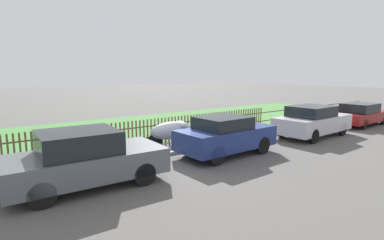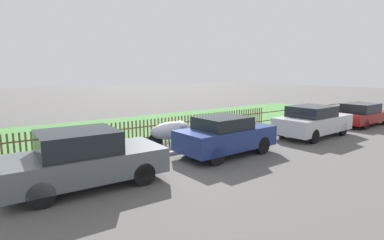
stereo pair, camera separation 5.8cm
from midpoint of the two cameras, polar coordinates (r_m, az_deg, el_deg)
ground_plane at (r=11.36m, az=-2.25°, el=-6.46°), size 120.00×120.00×0.00m
kerb_stone at (r=11.43m, az=-2.53°, el=-6.06°), size 37.14×0.20×0.12m
grass_strip at (r=16.57m, az=-13.99°, el=-1.77°), size 37.14×8.01×0.01m
park_fence at (r=12.92m, az=-7.30°, el=-2.15°), size 37.14×0.05×1.09m
parked_car_black_saloon at (r=8.54m, az=-19.59°, el=-6.89°), size 4.12×2.02×1.54m
parked_car_navy_estate at (r=11.13m, az=6.52°, el=-2.87°), size 3.80×1.79×1.45m
parked_car_red_compact at (r=15.35m, az=22.15°, el=-0.19°), size 4.27×1.92×1.48m
parked_car_white_van at (r=19.89m, az=29.63°, el=0.96°), size 4.15×1.71×1.29m
covered_motorcycle at (r=12.64m, az=-3.66°, el=-1.99°), size 2.08×0.78×0.99m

